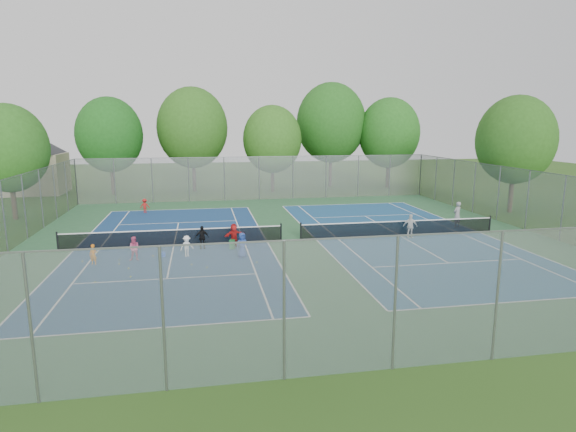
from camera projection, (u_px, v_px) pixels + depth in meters
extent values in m
plane|color=#2A4E18|center=(291.00, 240.00, 29.48)|extent=(120.00, 120.00, 0.00)
cube|color=#2D6039|center=(291.00, 240.00, 29.48)|extent=(32.00, 32.00, 0.01)
cube|color=navy|center=(174.00, 245.00, 28.25)|extent=(10.97, 23.77, 0.01)
cube|color=navy|center=(398.00, 235.00, 30.71)|extent=(10.97, 23.77, 0.01)
cube|color=black|center=(174.00, 237.00, 28.17)|extent=(12.87, 0.10, 0.91)
cube|color=black|center=(399.00, 228.00, 30.63)|extent=(12.87, 0.10, 0.91)
cube|color=gray|center=(259.00, 178.00, 44.55)|extent=(32.00, 0.10, 4.00)
cube|color=gray|center=(395.00, 304.00, 13.65)|extent=(32.00, 0.10, 4.00)
cube|color=gray|center=(4.00, 217.00, 26.29)|extent=(0.10, 32.00, 4.00)
cube|color=gray|center=(527.00, 200.00, 31.91)|extent=(0.10, 32.00, 4.00)
cube|color=#B7A88C|center=(33.00, 174.00, 48.42)|extent=(6.00, 5.00, 4.00)
pyramid|color=#2D2D33|center=(28.00, 132.00, 47.62)|extent=(11.03, 11.03, 2.20)
cylinder|color=#443326|center=(112.00, 177.00, 47.94)|extent=(0.36, 0.36, 3.50)
ellipsoid|color=#1B5719|center=(110.00, 135.00, 47.15)|extent=(6.40, 6.40, 7.36)
cylinder|color=#443326|center=(194.00, 173.00, 50.28)|extent=(0.36, 0.36, 3.85)
ellipsoid|color=#2D5D1B|center=(192.00, 128.00, 49.39)|extent=(7.20, 7.20, 8.28)
cylinder|color=#443326|center=(272.00, 177.00, 49.82)|extent=(0.36, 0.36, 3.15)
ellipsoid|color=#31641D|center=(272.00, 139.00, 49.09)|extent=(6.00, 6.00, 6.90)
cylinder|color=#443326|center=(330.00, 168.00, 53.84)|extent=(0.36, 0.36, 4.20)
ellipsoid|color=#215919|center=(331.00, 123.00, 52.90)|extent=(7.60, 7.60, 8.74)
cylinder|color=#443326|center=(388.00, 172.00, 53.03)|extent=(0.36, 0.36, 3.50)
ellipsoid|color=#23601B|center=(389.00, 133.00, 52.23)|extent=(6.60, 6.60, 7.59)
cylinder|color=#443326|center=(14.00, 198.00, 35.50)|extent=(0.36, 0.36, 3.15)
ellipsoid|color=#285F1B|center=(8.00, 148.00, 34.80)|extent=(5.60, 5.60, 6.44)
cylinder|color=#443326|center=(511.00, 191.00, 38.28)|extent=(0.36, 0.36, 3.50)
ellipsoid|color=#275518|center=(516.00, 140.00, 37.52)|extent=(6.00, 6.00, 6.90)
cube|color=#1745B2|center=(162.00, 254.00, 25.73)|extent=(0.38, 0.38, 0.26)
cube|color=#238337|center=(232.00, 244.00, 27.28)|extent=(0.34, 0.34, 0.55)
imported|color=orange|center=(93.00, 255.00, 24.21)|extent=(0.45, 0.37, 1.06)
imported|color=#DE5683|center=(135.00, 249.00, 24.92)|extent=(0.65, 0.52, 1.28)
imported|color=white|center=(187.00, 246.00, 25.67)|extent=(0.86, 0.69, 1.16)
imported|color=black|center=(202.00, 237.00, 27.25)|extent=(0.82, 0.45, 1.33)
imported|color=#26438D|center=(242.00, 245.00, 25.48)|extent=(0.77, 0.63, 1.36)
imported|color=red|center=(234.00, 235.00, 27.61)|extent=(1.34, 0.89, 1.39)
imported|color=#A91A18|center=(145.00, 206.00, 38.14)|extent=(0.76, 0.46, 1.15)
imported|color=gray|center=(457.00, 215.00, 32.85)|extent=(0.77, 0.65, 1.78)
imported|color=silver|center=(410.00, 226.00, 29.87)|extent=(0.92, 0.48, 1.49)
sphere|color=#BBE034|center=(207.00, 268.00, 23.70)|extent=(0.07, 0.07, 0.07)
sphere|color=#F1F438|center=(82.00, 262.00, 24.71)|extent=(0.07, 0.07, 0.07)
sphere|color=#BCD230|center=(192.00, 265.00, 24.17)|extent=(0.07, 0.07, 0.07)
sphere|color=yellow|center=(153.00, 256.00, 25.72)|extent=(0.07, 0.07, 0.07)
sphere|color=#C0D130|center=(119.00, 264.00, 24.28)|extent=(0.07, 0.07, 0.07)
sphere|color=#ADC42D|center=(119.00, 260.00, 25.00)|extent=(0.07, 0.07, 0.07)
sphere|color=#E5F038|center=(129.00, 269.00, 23.53)|extent=(0.07, 0.07, 0.07)
sphere|color=#B1CC2F|center=(95.00, 282.00, 21.53)|extent=(0.07, 0.07, 0.07)
sphere|color=#A7C22D|center=(243.00, 256.00, 25.75)|extent=(0.07, 0.07, 0.07)
sphere|color=#D5F238|center=(131.00, 277.00, 22.28)|extent=(0.07, 0.07, 0.07)
sphere|color=#D6E836|center=(97.00, 253.00, 26.44)|extent=(0.07, 0.07, 0.07)
sphere|color=#CCDD33|center=(257.00, 263.00, 24.58)|extent=(0.07, 0.07, 0.07)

